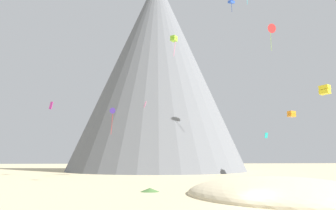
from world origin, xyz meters
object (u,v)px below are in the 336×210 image
(kite_blue_high, at_px, (231,0))
(bush_far_right, at_px, (232,189))
(kite_lime_mid, at_px, (174,39))
(kite_red_high, at_px, (271,29))
(rock_massif, at_px, (153,83))
(kite_pink_mid, at_px, (145,104))
(kite_yellow_low, at_px, (325,90))
(kite_teal_low, at_px, (266,135))
(kite_orange_low, at_px, (291,114))
(kite_indigo_low, at_px, (113,112))
(kite_magenta_low, at_px, (51,105))
(bush_scatter_east, at_px, (150,190))

(kite_blue_high, bearing_deg, bush_far_right, -129.09)
(kite_lime_mid, height_order, kite_red_high, kite_red_high)
(rock_massif, distance_m, kite_pink_mid, 41.35)
(rock_massif, distance_m, kite_lime_mid, 56.23)
(kite_pink_mid, height_order, kite_blue_high, kite_blue_high)
(kite_yellow_low, bearing_deg, kite_red_high, -140.47)
(kite_teal_low, bearing_deg, kite_orange_low, 45.89)
(kite_pink_mid, bearing_deg, kite_teal_low, -48.55)
(kite_pink_mid, xyz_separation_m, kite_teal_low, (25.82, 3.82, -5.69))
(rock_massif, relative_size, kite_teal_low, 62.49)
(rock_massif, bearing_deg, kite_orange_low, -45.98)
(kite_indigo_low, xyz_separation_m, kite_magenta_low, (-9.62, -16.75, -0.98))
(kite_pink_mid, xyz_separation_m, kite_blue_high, (17.21, -2.07, 21.25))
(kite_lime_mid, xyz_separation_m, kite_magenta_low, (-19.74, 6.54, -10.05))
(kite_red_high, relative_size, kite_magenta_low, 4.53)
(bush_scatter_east, distance_m, kite_blue_high, 47.91)
(bush_scatter_east, distance_m, bush_far_right, 9.97)
(bush_far_right, bearing_deg, bush_scatter_east, -179.54)
(kite_pink_mid, height_order, kite_red_high, kite_red_high)
(kite_teal_low, bearing_deg, kite_yellow_low, -78.45)
(kite_orange_low, bearing_deg, kite_magenta_low, 93.47)
(kite_yellow_low, bearing_deg, kite_blue_high, -112.31)
(bush_far_right, xyz_separation_m, kite_pink_mid, (-9.17, 28.91, 13.99))
(kite_red_high, bearing_deg, kite_indigo_low, -11.97)
(kite_indigo_low, height_order, kite_orange_low, kite_orange_low)
(bush_far_right, bearing_deg, kite_red_high, 61.00)
(kite_pink_mid, distance_m, kite_blue_high, 27.42)
(kite_indigo_low, relative_size, kite_red_high, 0.91)
(kite_yellow_low, distance_m, kite_magenta_low, 43.07)
(kite_blue_high, distance_m, kite_indigo_low, 33.46)
(bush_scatter_east, distance_m, kite_red_high, 56.87)
(bush_far_right, height_order, kite_blue_high, kite_blue_high)
(kite_lime_mid, bearing_deg, kite_red_high, 84.97)
(kite_blue_high, relative_size, kite_red_high, 0.49)
(kite_teal_low, bearing_deg, kite_red_high, 56.51)
(rock_massif, bearing_deg, kite_magenta_low, -112.40)
(bush_scatter_east, distance_m, kite_yellow_low, 29.82)
(kite_lime_mid, xyz_separation_m, kite_orange_low, (30.16, 25.63, -8.88))
(bush_scatter_east, bearing_deg, kite_pink_mid, 88.41)
(bush_scatter_east, bearing_deg, kite_yellow_low, 13.38)
(rock_massif, distance_m, kite_red_high, 41.50)
(rock_massif, xyz_separation_m, kite_magenta_low, (-20.43, -49.58, -13.37))
(kite_teal_low, height_order, kite_magenta_low, kite_magenta_low)
(kite_red_high, bearing_deg, kite_magenta_low, 8.34)
(kite_pink_mid, xyz_separation_m, kite_magenta_low, (-16.10, -10.15, -1.71))
(bush_scatter_east, bearing_deg, kite_magenta_low, 129.08)
(kite_lime_mid, relative_size, kite_pink_mid, 2.83)
(kite_lime_mid, height_order, kite_indigo_low, kite_lime_mid)
(kite_blue_high, height_order, kite_yellow_low, kite_blue_high)
(kite_indigo_low, height_order, kite_yellow_low, kite_yellow_low)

